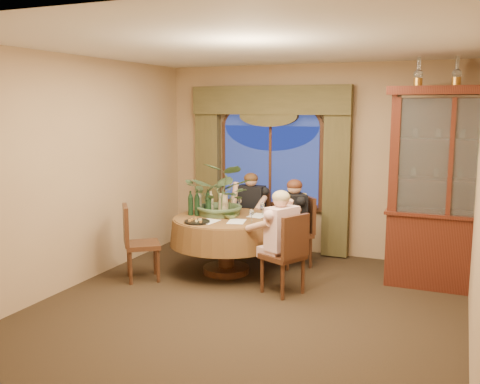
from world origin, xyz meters
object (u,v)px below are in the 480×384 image
at_px(chair_back_right, 294,232).
at_px(wine_bottle_3, 208,201).
at_px(stoneware_vase, 223,204).
at_px(wine_bottle_5, 191,203).
at_px(olive_bowl, 230,216).
at_px(person_scarf, 295,224).
at_px(chair_front_left, 143,243).
at_px(chair_right, 283,254).
at_px(wine_bottle_0, 199,201).
at_px(oil_lamp_left, 419,72).
at_px(chair_back, 252,223).
at_px(oil_lamp_center, 457,71).
at_px(person_pink, 282,242).
at_px(wine_bottle_2, 209,205).
at_px(china_cabinet, 449,189).
at_px(person_back, 251,214).
at_px(dining_table, 226,245).
at_px(wine_bottle_4, 211,203).
at_px(wine_bottle_1, 197,203).
at_px(centerpiece_plant, 223,170).

height_order(chair_back_right, wine_bottle_3, wine_bottle_3).
xyz_separation_m(stoneware_vase, wine_bottle_5, (-0.39, -0.19, 0.02)).
distance_m(stoneware_vase, olive_bowl, 0.29).
bearing_deg(person_scarf, olive_bowl, 95.11).
bearing_deg(chair_front_left, chair_right, 58.70).
height_order(olive_bowl, wine_bottle_0, wine_bottle_0).
bearing_deg(oil_lamp_left, chair_back, 169.04).
xyz_separation_m(oil_lamp_center, chair_back, (-2.71, 0.44, -2.12)).
distance_m(chair_right, person_pink, 0.14).
bearing_deg(wine_bottle_2, chair_back, 78.55).
bearing_deg(oil_lamp_center, stoneware_vase, -172.41).
xyz_separation_m(oil_lamp_left, person_scarf, (-1.50, 0.04, -1.98)).
height_order(china_cabinet, chair_right, china_cabinet).
height_order(person_scarf, wine_bottle_3, person_scarf).
height_order(chair_front_left, person_scarf, person_scarf).
bearing_deg(oil_lamp_center, wine_bottle_2, -168.54).
bearing_deg(wine_bottle_3, olive_bowl, -25.34).
distance_m(chair_right, chair_front_left, 1.81).
bearing_deg(wine_bottle_0, person_back, 63.65).
relative_size(china_cabinet, chair_back_right, 2.53).
relative_size(china_cabinet, person_pink, 1.97).
bearing_deg(person_scarf, dining_table, 90.00).
relative_size(chair_front_left, wine_bottle_5, 2.91).
relative_size(oil_lamp_left, stoneware_vase, 1.19).
distance_m(wine_bottle_2, wine_bottle_4, 0.11).
xyz_separation_m(oil_lamp_left, wine_bottle_1, (-2.68, -0.56, -1.68)).
distance_m(person_back, wine_bottle_5, 1.16).
height_order(stoneware_vase, wine_bottle_0, wine_bottle_0).
relative_size(china_cabinet, chair_front_left, 2.53).
bearing_deg(person_scarf, wine_bottle_3, 74.13).
height_order(oil_lamp_center, wine_bottle_3, oil_lamp_center).
distance_m(centerpiece_plant, wine_bottle_0, 0.55).
relative_size(person_back, wine_bottle_1, 3.73).
bearing_deg(wine_bottle_5, stoneware_vase, 26.03).
bearing_deg(olive_bowl, dining_table, 152.33).
height_order(person_pink, centerpiece_plant, centerpiece_plant).
bearing_deg(wine_bottle_5, oil_lamp_center, 10.03).
relative_size(stoneware_vase, wine_bottle_2, 0.86).
bearing_deg(chair_front_left, wine_bottle_5, 111.78).
bearing_deg(wine_bottle_1, chair_front_left, -126.14).
xyz_separation_m(chair_right, wine_bottle_5, (-1.44, 0.42, 0.44)).
height_order(wine_bottle_0, wine_bottle_3, same).
bearing_deg(oil_lamp_center, wine_bottle_4, -170.67).
relative_size(oil_lamp_center, wine_bottle_1, 1.03).
relative_size(oil_lamp_center, person_pink, 0.28).
relative_size(chair_right, person_pink, 0.78).
bearing_deg(person_scarf, chair_front_left, 91.15).
relative_size(olive_bowl, wine_bottle_2, 0.51).
height_order(oil_lamp_left, oil_lamp_center, same).
xyz_separation_m(person_scarf, wine_bottle_5, (-1.28, -0.61, 0.30)).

